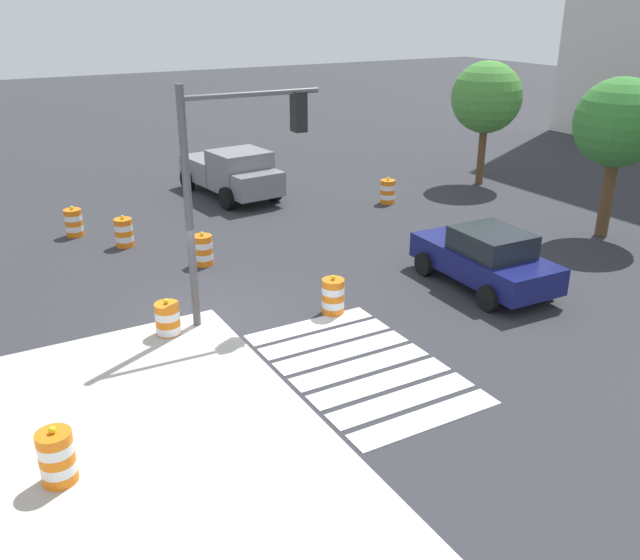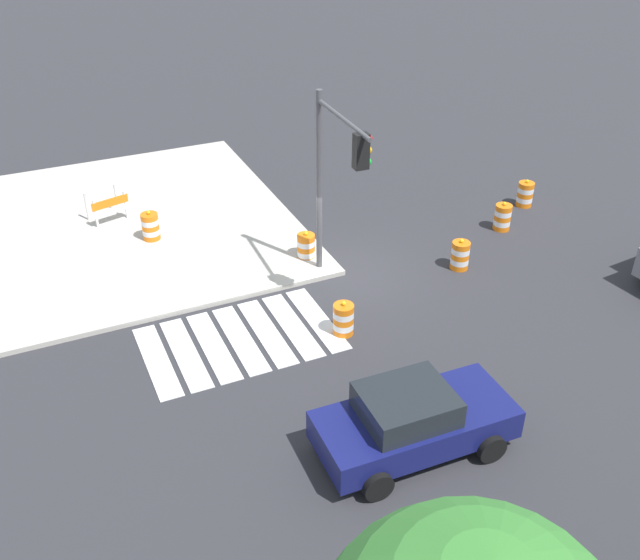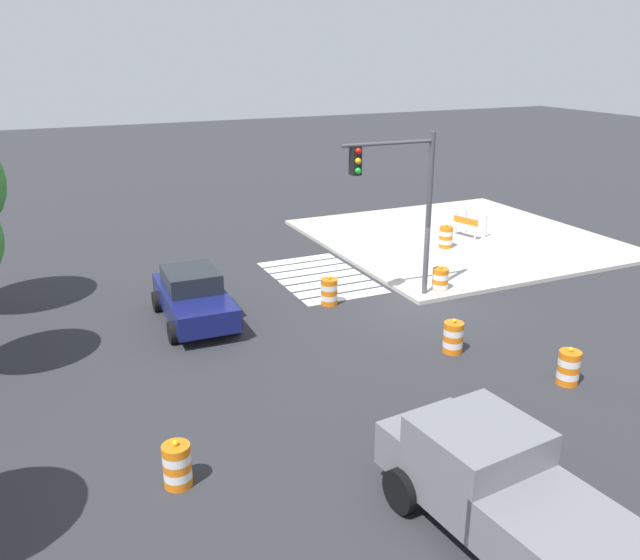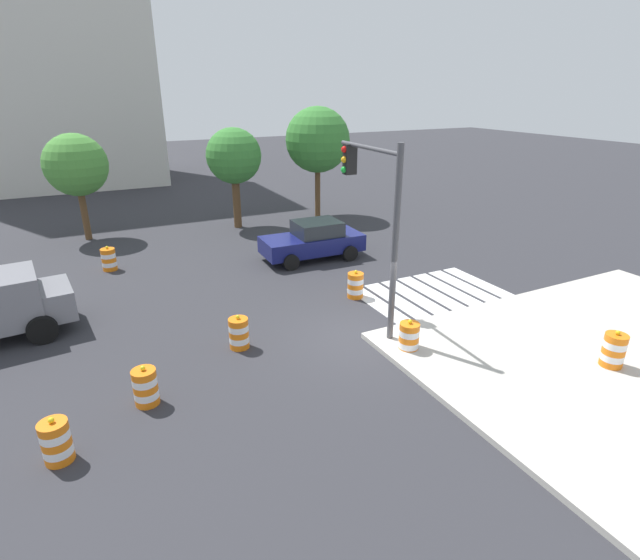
# 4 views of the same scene
# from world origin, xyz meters

# --- Properties ---
(ground_plane) EXTENTS (120.00, 120.00, 0.00)m
(ground_plane) POSITION_xyz_m (0.00, 0.00, 0.00)
(ground_plane) COLOR #2D2D33
(sidewalk_corner) EXTENTS (12.00, 12.00, 0.15)m
(sidewalk_corner) POSITION_xyz_m (6.00, -6.00, 0.07)
(sidewalk_corner) COLOR #BCB7AD
(sidewalk_corner) RESTS_ON ground
(crosswalk_stripes) EXTENTS (5.10, 3.20, 0.02)m
(crosswalk_stripes) POSITION_xyz_m (4.00, 1.80, 0.01)
(crosswalk_stripes) COLOR silver
(crosswalk_stripes) RESTS_ON ground
(sports_car) EXTENTS (4.36, 2.25, 1.63)m
(sports_car) POSITION_xyz_m (1.90, 7.13, 0.81)
(sports_car) COLOR navy
(sports_car) RESTS_ON ground
(traffic_barrel_crosswalk_end) EXTENTS (0.56, 0.56, 1.02)m
(traffic_barrel_crosswalk_end) POSITION_xyz_m (-3.40, 1.07, 0.45)
(traffic_barrel_crosswalk_end) COLOR orange
(traffic_barrel_crosswalk_end) RESTS_ON ground
(traffic_barrel_median_near) EXTENTS (0.56, 0.56, 1.02)m
(traffic_barrel_median_near) POSITION_xyz_m (1.37, 2.67, 0.45)
(traffic_barrel_median_near) COLOR orange
(traffic_barrel_median_near) RESTS_ON ground
(traffic_barrel_median_far) EXTENTS (0.56, 0.56, 1.02)m
(traffic_barrel_median_far) POSITION_xyz_m (-8.03, -1.67, 0.45)
(traffic_barrel_median_far) COLOR orange
(traffic_barrel_median_far) RESTS_ON ground
(traffic_barrel_far_curb) EXTENTS (0.56, 0.56, 1.02)m
(traffic_barrel_far_curb) POSITION_xyz_m (-6.17, -0.51, 0.45)
(traffic_barrel_far_curb) COLOR orange
(traffic_barrel_far_curb) RESTS_ON ground
(traffic_barrel_lane_center) EXTENTS (0.56, 0.56, 1.02)m
(traffic_barrel_lane_center) POSITION_xyz_m (0.73, -1.33, 0.45)
(traffic_barrel_lane_center) COLOR orange
(traffic_barrel_lane_center) RESTS_ON ground
(traffic_barrel_on_sidewalk) EXTENTS (0.56, 0.56, 1.02)m
(traffic_barrel_on_sidewalk) POSITION_xyz_m (4.89, -4.48, 0.60)
(traffic_barrel_on_sidewalk) COLOR orange
(traffic_barrel_on_sidewalk) RESTS_ON sidewalk_corner
(construction_barricade) EXTENTS (1.39, 1.07, 1.00)m
(construction_barricade) POSITION_xyz_m (5.88, -6.33, 0.72)
(construction_barricade) COLOR silver
(construction_barricade) RESTS_ON sidewalk_corner
(traffic_light_pole) EXTENTS (0.48, 3.29, 5.50)m
(traffic_light_pole) POSITION_xyz_m (0.63, 0.54, 3.91)
(traffic_light_pole) COLOR #4C4C51
(traffic_light_pole) RESTS_ON sidewalk_corner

